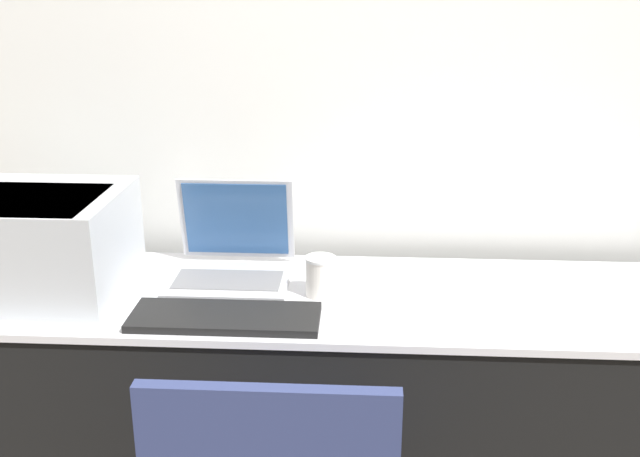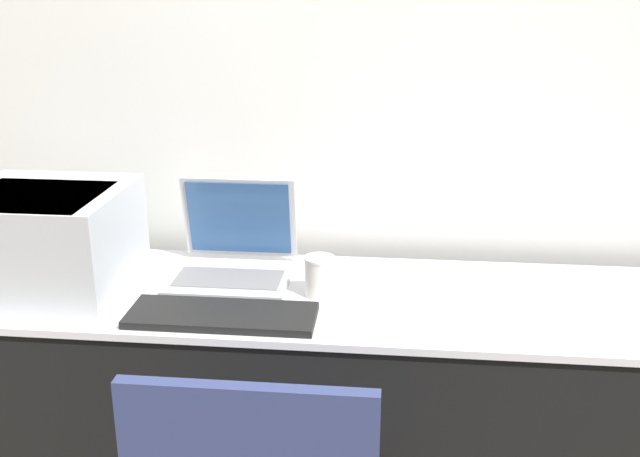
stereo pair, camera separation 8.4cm
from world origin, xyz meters
The scene contains 6 objects.
wall_back centered at (0.00, 0.68, 1.30)m, with size 8.00×0.05×2.60m.
table centered at (0.00, 0.28, 0.38)m, with size 2.37×0.59×0.76m.
printer centered at (-0.87, 0.27, 0.91)m, with size 0.43×0.42×0.27m.
laptop_left centered at (-0.37, 0.39, 0.82)m, with size 0.34×0.32×0.27m.
external_keyboard centered at (-0.34, 0.10, 0.77)m, with size 0.48×0.17×0.02m.
coffee_cup centered at (-0.11, 0.27, 0.82)m, with size 0.08×0.08×0.11m.
Camera 2 is at (0.09, -1.59, 1.59)m, focal length 42.00 mm.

